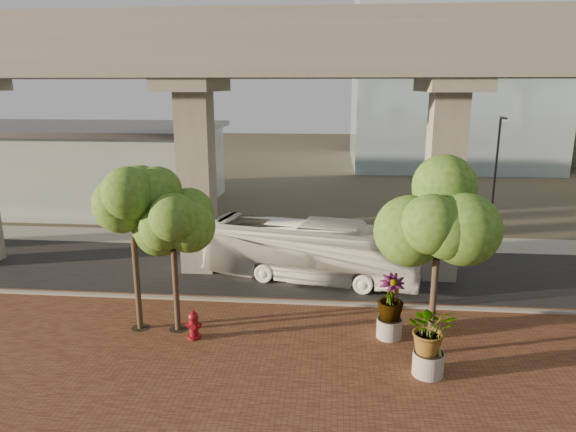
{
  "coord_description": "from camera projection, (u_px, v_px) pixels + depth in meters",
  "views": [
    {
      "loc": [
        0.8,
        -22.66,
        9.27
      ],
      "look_at": [
        -1.31,
        0.5,
        3.34
      ],
      "focal_mm": 32.0,
      "sensor_mm": 36.0,
      "label": 1
    }
  ],
  "objects": [
    {
      "name": "fire_hydrant",
      "position": [
        194.0,
        325.0,
        19.15
      ],
      "size": [
        0.56,
        0.5,
        1.11
      ],
      "color": "maroon",
      "rests_on": "ground"
    },
    {
      "name": "street_tree_near_east",
      "position": [
        439.0,
        223.0,
        16.99
      ],
      "size": [
        4.26,
        4.26,
        6.73
      ],
      "color": "#453327",
      "rests_on": "ground"
    },
    {
      "name": "curb_strip",
      "position": [
        313.0,
        304.0,
        22.27
      ],
      "size": [
        70.0,
        0.25,
        0.16
      ],
      "primitive_type": "cube",
      "color": "gray",
      "rests_on": "ground"
    },
    {
      "name": "planter_right",
      "position": [
        391.0,
        300.0,
        18.98
      ],
      "size": [
        2.31,
        2.31,
        2.47
      ],
      "color": "#9E9B8F",
      "rests_on": "ground"
    },
    {
      "name": "streetlamp_east",
      "position": [
        496.0,
        173.0,
        29.35
      ],
      "size": [
        0.37,
        1.09,
        7.55
      ],
      "color": "#303036",
      "rests_on": "ground"
    },
    {
      "name": "asphalt_road",
      "position": [
        316.0,
        272.0,
        26.15
      ],
      "size": [
        90.0,
        8.0,
        0.04
      ],
      "primitive_type": "cube",
      "color": "black",
      "rests_on": "ground"
    },
    {
      "name": "transit_viaduct",
      "position": [
        318.0,
        129.0,
        24.35
      ],
      "size": [
        72.0,
        5.6,
        12.4
      ],
      "color": "gray",
      "rests_on": "ground"
    },
    {
      "name": "far_sidewalk",
      "position": [
        320.0,
        241.0,
        31.45
      ],
      "size": [
        90.0,
        3.0,
        0.06
      ],
      "primitive_type": "cube",
      "color": "gray",
      "rests_on": "ground"
    },
    {
      "name": "ground",
      "position": [
        315.0,
        288.0,
        24.22
      ],
      "size": [
        160.0,
        160.0,
        0.0
      ],
      "primitive_type": "plane",
      "color": "#3C382C",
      "rests_on": "ground"
    },
    {
      "name": "station_pavilion",
      "position": [
        71.0,
        164.0,
        40.63
      ],
      "size": [
        23.0,
        13.0,
        6.3
      ],
      "color": "silver",
      "rests_on": "ground"
    },
    {
      "name": "transit_bus",
      "position": [
        310.0,
        251.0,
        24.88
      ],
      "size": [
        10.79,
        4.59,
        2.93
      ],
      "primitive_type": "imported",
      "rotation": [
        0.0,
        0.0,
        1.36
      ],
      "color": "white",
      "rests_on": "ground"
    },
    {
      "name": "planter_left",
      "position": [
        389.0,
        303.0,
        19.44
      ],
      "size": [
        1.83,
        1.83,
        2.01
      ],
      "color": "gray",
      "rests_on": "ground"
    },
    {
      "name": "brick_plaza",
      "position": [
        305.0,
        381.0,
        16.49
      ],
      "size": [
        70.0,
        13.0,
        0.06
      ],
      "primitive_type": "cube",
      "color": "brown",
      "rests_on": "ground"
    },
    {
      "name": "street_tree_near_west",
      "position": [
        172.0,
        226.0,
        18.94
      ],
      "size": [
        3.27,
        3.27,
        5.7
      ],
      "color": "#453327",
      "rests_on": "ground"
    },
    {
      "name": "street_tree_far_west",
      "position": [
        132.0,
        211.0,
        18.91
      ],
      "size": [
        3.57,
        3.57,
        6.38
      ],
      "color": "#453327",
      "rests_on": "ground"
    },
    {
      "name": "streetlamp_west",
      "position": [
        193.0,
        166.0,
        30.9
      ],
      "size": [
        0.39,
        1.14,
        7.85
      ],
      "color": "#2A2B2F",
      "rests_on": "ground"
    },
    {
      "name": "planter_front",
      "position": [
        430.0,
        333.0,
        16.49
      ],
      "size": [
        2.25,
        2.25,
        2.47
      ],
      "color": "#9E9B8E",
      "rests_on": "ground"
    }
  ]
}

